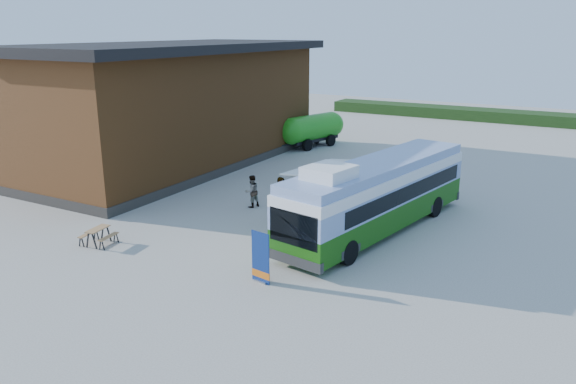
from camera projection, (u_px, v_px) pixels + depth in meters
The scene contains 10 objects.
ground at pixel (225, 245), 22.47m from camera, with size 100.00×100.00×0.00m, color #BCB7AD.
barn at pixel (178, 108), 34.76m from camera, with size 9.60×21.20×7.50m.
hedge at pixel (544, 119), 50.40m from camera, with size 40.00×3.00×1.00m, color #264419.
bus at pixel (377, 193), 23.56m from camera, with size 4.44×11.68×3.51m.
awning at pixel (331, 167), 24.25m from camera, with size 3.06×4.24×0.50m.
banner at pixel (261, 262), 18.96m from camera, with size 0.78×0.28×1.82m.
picnic_table at pixel (98, 232), 22.36m from camera, with size 1.34×1.23×0.68m.
person_a at pixel (282, 198), 25.43m from camera, with size 0.70×0.46×1.91m, color #999999.
person_b at pixel (252, 191), 27.01m from camera, with size 0.77×0.60×1.58m, color #999999.
slurry_tanker at pixel (312, 129), 40.64m from camera, with size 3.02×6.17×2.35m.
Camera 1 is at (12.47, -17.05, 8.34)m, focal length 35.00 mm.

